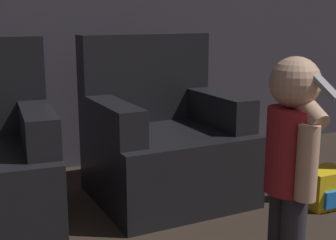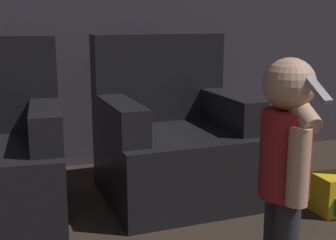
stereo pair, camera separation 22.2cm
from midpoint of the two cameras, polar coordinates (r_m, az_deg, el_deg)
The scene contains 3 objects.
armchair_right at distance 2.87m, azimuth -2.80°, elevation -2.76°, with size 0.89×0.84×0.98m.
person_toddler at distance 1.95m, azimuth 11.81°, elevation -3.74°, with size 0.21×0.36×0.94m.
toy_backpack at distance 2.88m, azimuth 16.46°, elevation -7.96°, with size 0.24×0.21×0.22m.
Camera 1 is at (-0.79, 1.17, 1.09)m, focal length 50.00 mm.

